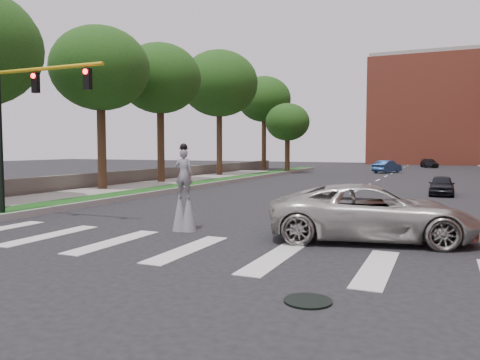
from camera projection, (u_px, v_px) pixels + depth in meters
ground_plane at (213, 262)px, 11.70m from camera, size 160.00×160.00×0.00m
grass_median at (196, 184)px, 34.56m from camera, size 2.00×60.00×0.25m
median_curb at (209, 185)px, 34.14m from camera, size 0.20×60.00×0.28m
sidewalk_left at (65, 196)px, 26.62m from camera, size 4.00×60.00×0.18m
stone_wall at (150, 175)px, 38.56m from camera, size 0.50×56.00×1.10m
manhole at (308, 301)px, 8.67m from camera, size 0.90×0.90×0.04m
building_backdrop at (450, 111)px, 79.99m from camera, size 26.00×14.00×18.00m
traffic_signal at (21, 114)px, 18.05m from camera, size 5.30×0.23×6.20m
stilt_performer at (184, 197)px, 15.96m from camera, size 0.83×0.58×3.01m
suv_crossing at (372, 212)px, 14.39m from camera, size 6.71×4.17×1.73m
car_near at (442, 185)px, 28.03m from camera, size 1.41×3.48×1.19m
car_mid at (387, 167)px, 52.56m from camera, size 2.95×4.48×1.40m
car_far at (429, 163)px, 66.15m from camera, size 2.84×4.60×1.25m
tree_2 at (100, 69)px, 30.06m from camera, size 6.33×6.33×10.63m
tree_3 at (160, 79)px, 36.13m from camera, size 6.36×6.36×10.89m
tree_4 at (219, 84)px, 45.45m from camera, size 7.56×7.56×12.28m
tree_5 at (264, 100)px, 57.58m from camera, size 6.59×6.59×11.60m
tree_6 at (288, 122)px, 51.65m from camera, size 4.88×4.88×7.74m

